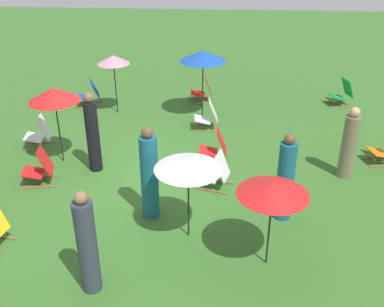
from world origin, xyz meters
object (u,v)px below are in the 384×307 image
at_px(deckchair_2, 90,94).
at_px(person_2, 149,175).
at_px(person_0, 285,179).
at_px(deckchair_5, 40,168).
at_px(umbrella_3, 113,60).
at_px(person_4, 93,134).
at_px(deckchair_7, 215,148).
at_px(deckchair_10, 203,90).
at_px(umbrella_2, 273,188).
at_px(deckchair_8, 216,172).
at_px(deckchair_9, 208,116).
at_px(umbrella_1, 203,56).
at_px(person_1, 87,245).
at_px(umbrella_0, 54,95).
at_px(umbrella_4, 188,164).
at_px(deckchair_6, 40,134).
at_px(person_3, 349,145).
at_px(deckchair_0, 342,93).

distance_m(deckchair_2, person_2, 6.26).
bearing_deg(person_0, deckchair_5, -45.50).
distance_m(umbrella_3, person_4, 3.51).
xyz_separation_m(deckchair_5, deckchair_7, (-1.26, 3.81, 0.00)).
bearing_deg(deckchair_10, deckchair_5, -43.52).
bearing_deg(umbrella_2, deckchair_5, -115.62).
relative_size(deckchair_2, deckchair_8, 1.00).
relative_size(deckchair_2, deckchair_5, 1.04).
height_order(deckchair_9, umbrella_1, umbrella_1).
distance_m(deckchair_9, person_1, 6.45).
distance_m(deckchair_9, person_0, 4.39).
distance_m(umbrella_1, umbrella_3, 2.57).
height_order(umbrella_1, person_1, umbrella_1).
bearing_deg(deckchair_10, umbrella_3, -77.42).
relative_size(deckchair_10, umbrella_0, 0.45).
bearing_deg(person_0, deckchair_9, -103.70).
bearing_deg(person_0, umbrella_2, 38.15).
height_order(umbrella_2, person_1, person_1).
relative_size(umbrella_1, umbrella_4, 1.20).
bearing_deg(person_4, umbrella_1, 112.61).
bearing_deg(deckchair_6, umbrella_4, 43.23).
bearing_deg(umbrella_1, deckchair_7, 8.98).
xyz_separation_m(deckchair_8, umbrella_3, (-4.02, -3.04, 1.24)).
relative_size(deckchair_6, person_3, 0.50).
distance_m(deckchair_5, umbrella_4, 3.94).
xyz_separation_m(deckchair_6, umbrella_1, (-2.29, 4.01, 1.43)).
bearing_deg(deckchair_6, person_0, 58.56).
bearing_deg(umbrella_1, deckchair_6, -60.34).
xyz_separation_m(person_0, person_1, (2.17, -3.22, 0.01)).
bearing_deg(umbrella_2, person_2, -120.30).
relative_size(umbrella_0, umbrella_1, 0.95).
bearing_deg(person_4, deckchair_10, 120.88).
bearing_deg(deckchair_10, deckchair_8, -5.09).
bearing_deg(person_4, person_1, -18.85).
height_order(deckchair_0, deckchair_10, same).
bearing_deg(deckchair_10, deckchair_2, -90.89).
bearing_deg(umbrella_1, person_0, 20.19).
bearing_deg(umbrella_1, umbrella_2, 12.58).
distance_m(deckchair_5, person_4, 1.37).
height_order(deckchair_2, deckchair_8, same).
xyz_separation_m(deckchair_8, person_4, (-0.59, -2.80, 0.54)).
height_order(deckchair_10, person_0, person_0).
distance_m(deckchair_6, umbrella_2, 6.83).
bearing_deg(person_1, deckchair_8, 18.39).
relative_size(deckchair_6, deckchair_8, 0.97).
height_order(deckchair_6, person_1, person_1).
height_order(deckchair_2, umbrella_3, umbrella_3).
bearing_deg(umbrella_4, deckchair_8, 165.21).
height_order(person_1, person_2, person_2).
bearing_deg(deckchair_8, umbrella_0, -88.09).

